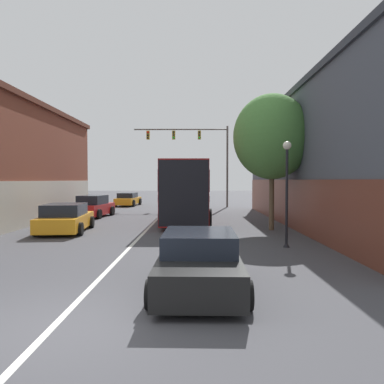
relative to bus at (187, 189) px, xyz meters
The scene contains 11 objects.
ground_plane 17.07m from the bus, 96.51° to the right, with size 160.00×160.00×0.00m, color #424247.
lane_center_line 2.84m from the bus, 161.08° to the right, with size 0.14×44.37×0.01m.
building_right_storefront 9.20m from the bus, 15.55° to the right, with size 6.57×24.87×7.24m.
bus is the anchor object (origin of this frame).
hatchback_foreground 14.64m from the bus, 87.59° to the right, with size 2.12×4.07×1.32m.
parked_car_left_near 14.55m from the bus, 114.54° to the left, with size 2.17×4.51×1.26m.
parked_car_left_mid 7.80m from the bus, 138.54° to the right, with size 2.46×4.64×1.37m.
parked_car_left_far 6.84m from the bus, 161.42° to the left, with size 2.24×4.15×1.48m.
traffic_signal_gantry 12.07m from the bus, 86.34° to the left, with size 8.70×0.36×7.47m.
street_lamp 9.95m from the bus, 66.75° to the right, with size 0.31×0.31×3.95m.
street_tree_near 6.69m from the bus, 44.94° to the right, with size 3.86×3.47×6.79m.
Camera 1 is at (2.44, -6.21, 2.52)m, focal length 35.00 mm.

